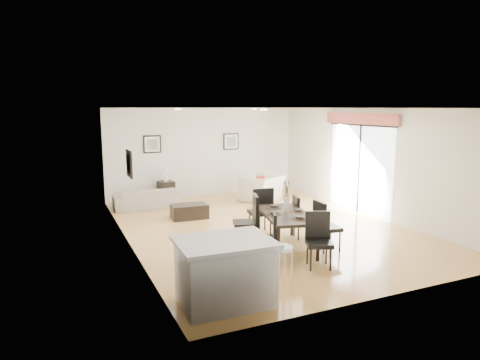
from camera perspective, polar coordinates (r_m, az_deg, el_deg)
name	(u,v)px	position (r m, az deg, el deg)	size (l,w,h in m)	color
ground	(262,227)	(9.90, 2.97, -6.27)	(8.00, 8.00, 0.00)	tan
wall_back	(204,152)	(13.27, -4.84, 3.74)	(6.00, 0.04, 2.70)	silver
wall_front	(392,206)	(6.37, 19.62, -3.28)	(6.00, 0.04, 2.70)	silver
wall_left	(127,178)	(8.68, -14.89, 0.30)	(0.04, 8.00, 2.70)	silver
wall_right	(368,162)	(11.29, 16.75, 2.31)	(0.04, 8.00, 2.70)	silver
ceiling	(263,108)	(9.51, 3.11, 9.57)	(6.00, 8.00, 0.02)	white
sofa	(149,198)	(11.94, -12.08, -2.36)	(1.86, 0.73, 0.54)	gray
armchair	(262,188)	(12.58, 2.89, -1.07)	(1.15, 1.00, 0.74)	beige
courtyard_plant_a	(469,198)	(12.94, 28.22, -2.11)	(0.60, 0.52, 0.66)	#3D5D27
courtyard_plant_b	(411,186)	(14.03, 21.83, -0.69)	(0.40, 0.40, 0.72)	#3D5D27
dining_table	(286,217)	(8.33, 6.18, -4.88)	(1.22, 1.84, 0.70)	black
dining_chair_wnear	(269,234)	(7.70, 3.93, -7.18)	(0.52, 0.52, 0.87)	black
dining_chair_wfar	(250,218)	(8.41, 1.33, -5.07)	(0.58, 0.58, 1.03)	black
dining_chair_enear	(324,223)	(8.33, 11.14, -5.67)	(0.47, 0.47, 0.97)	black
dining_chair_efar	(300,215)	(9.03, 8.05, -4.62)	(0.50, 0.50, 0.90)	black
dining_chair_head	(318,236)	(7.52, 10.41, -7.39)	(0.56, 0.56, 0.95)	black
dining_chair_foot	(261,208)	(9.22, 2.87, -3.78)	(0.52, 0.52, 1.03)	black
vase	(286,200)	(8.25, 6.22, -2.63)	(0.83, 1.27, 0.64)	white
coffee_table	(189,211)	(10.67, -6.77, -4.16)	(0.88, 0.53, 0.35)	black
side_table	(166,191)	(12.76, -9.82, -1.44)	(0.43, 0.43, 0.57)	black
table_lamp	(166,172)	(12.67, -9.90, 1.03)	(0.22, 0.22, 0.42)	white
cushion	(260,182)	(12.41, 2.68, -0.23)	(0.32, 0.10, 0.32)	#9E2014
kitchen_island	(225,271)	(6.08, -2.07, -12.06)	(1.35, 1.06, 0.92)	silver
bar_stool	(282,253)	(6.40, 5.61, -9.62)	(0.32, 0.32, 0.71)	white
framed_print_back_left	(152,144)	(12.78, -11.62, 4.70)	(0.52, 0.04, 0.52)	black
framed_print_back_right	(231,141)	(13.54, -1.20, 5.16)	(0.52, 0.04, 0.52)	black
framed_print_left_wall	(129,164)	(8.45, -14.56, 2.12)	(0.04, 0.52, 0.52)	black
sliding_door	(360,149)	(11.45, 15.68, 4.05)	(0.12, 2.70, 2.57)	white
courtyard	(431,167)	(14.16, 24.13, 1.56)	(6.00, 6.00, 2.00)	gray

